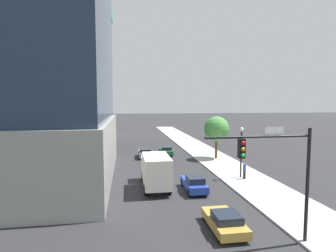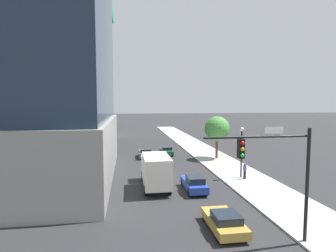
% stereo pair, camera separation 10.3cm
% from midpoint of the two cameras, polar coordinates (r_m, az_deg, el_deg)
% --- Properties ---
extents(sidewalk, '(5.48, 120.00, 0.15)m').
position_cam_midpoint_polar(sidewalk, '(33.46, 13.71, -9.31)').
color(sidewalk, '#B2AFA8').
rests_on(sidewalk, ground).
extents(construction_building, '(13.66, 25.26, 41.96)m').
position_cam_midpoint_polar(construction_building, '(71.43, -17.36, 12.43)').
color(construction_building, '#B2AFA8').
rests_on(construction_building, ground).
extents(traffic_light_pole, '(6.29, 0.48, 6.73)m').
position_cam_midpoint_polar(traffic_light_pole, '(16.45, 22.22, -7.39)').
color(traffic_light_pole, black).
rests_on(traffic_light_pole, sidewalk).
extents(street_lamp, '(0.44, 0.44, 5.46)m').
position_cam_midpoint_polar(street_lamp, '(30.10, 15.18, -3.78)').
color(street_lamp, black).
rests_on(street_lamp, sidewalk).
extents(street_tree, '(3.61, 3.61, 6.14)m').
position_cam_midpoint_polar(street_tree, '(39.69, 10.16, -0.60)').
color(street_tree, brown).
rests_on(street_tree, sidewalk).
extents(car_blue, '(1.73, 4.31, 1.51)m').
position_cam_midpoint_polar(car_blue, '(25.70, 5.42, -12.01)').
color(car_blue, '#233D9E').
rests_on(car_blue, ground).
extents(car_gold, '(1.91, 4.13, 1.29)m').
position_cam_midpoint_polar(car_gold, '(18.67, 11.74, -19.14)').
color(car_gold, '#AD8938').
rests_on(car_gold, ground).
extents(car_gray, '(1.91, 4.12, 1.42)m').
position_cam_midpoint_polar(car_gray, '(40.76, -4.99, -5.72)').
color(car_gray, slate).
rests_on(car_gray, ground).
extents(car_green, '(1.73, 4.20, 1.38)m').
position_cam_midpoint_polar(car_green, '(42.77, -0.50, -5.24)').
color(car_green, '#1E6638').
rests_on(car_green, ground).
extents(box_truck, '(2.40, 6.83, 3.30)m').
position_cam_midpoint_polar(box_truck, '(26.26, -2.81, -9.17)').
color(box_truck, silver).
rests_on(box_truck, ground).
extents(pedestrian_blue_shirt, '(0.34, 0.34, 1.73)m').
position_cam_midpoint_polar(pedestrian_blue_shirt, '(30.10, 15.80, -9.08)').
color(pedestrian_blue_shirt, black).
rests_on(pedestrian_blue_shirt, sidewalk).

